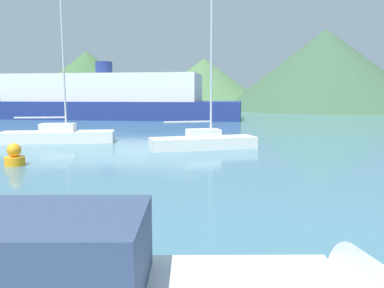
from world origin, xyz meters
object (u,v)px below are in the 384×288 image
object	(u,v)px
sailboat_outer	(58,134)
ferry_distant	(105,99)
sailboat_inner	(203,140)
buoy_marker	(14,156)

from	to	relation	value
sailboat_outer	ferry_distant	xyz separation A→B (m)	(-5.72, 24.44, 1.99)
sailboat_inner	ferry_distant	bearing A→B (deg)	98.03
ferry_distant	buoy_marker	xyz separation A→B (m)	(7.61, -32.26, -2.10)
sailboat_inner	buoy_marker	bearing A→B (deg)	-163.85
sailboat_outer	buoy_marker	world-z (taller)	sailboat_outer
sailboat_inner	buoy_marker	size ratio (longest dim) A/B	10.38
sailboat_outer	ferry_distant	bearing A→B (deg)	88.87
sailboat_inner	buoy_marker	distance (m)	9.89
sailboat_inner	sailboat_outer	xyz separation A→B (m)	(-9.62, 1.65, 0.02)
sailboat_inner	sailboat_outer	size ratio (longest dim) A/B	0.95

